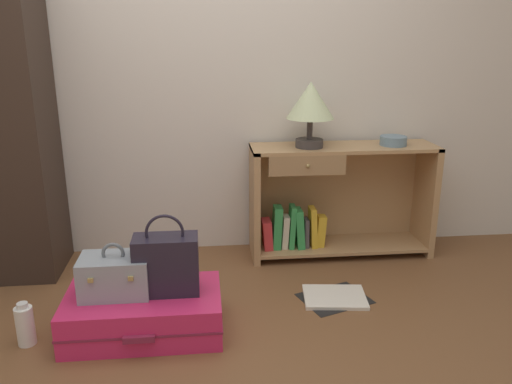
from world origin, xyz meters
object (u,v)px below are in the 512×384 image
(bookshelf, at_px, (332,201))
(handbag, at_px, (166,264))
(open_book_on_floor, at_px, (335,297))
(suitcase_large, at_px, (144,313))
(bottle, at_px, (25,325))
(table_lamp, at_px, (310,104))
(bowl, at_px, (393,141))
(train_case, at_px, (115,275))

(bookshelf, xyz_separation_m, handbag, (-1.01, -0.84, -0.01))
(open_book_on_floor, bearing_deg, suitcase_large, -167.58)
(handbag, xyz_separation_m, bottle, (-0.66, -0.06, -0.25))
(bookshelf, relative_size, bottle, 5.49)
(bookshelf, xyz_separation_m, open_book_on_floor, (-0.13, -0.63, -0.35))
(bookshelf, xyz_separation_m, table_lamp, (-0.17, -0.04, 0.63))
(open_book_on_floor, bearing_deg, bookshelf, 78.66)
(handbag, bearing_deg, bottle, -174.67)
(table_lamp, bearing_deg, bookshelf, 13.08)
(bowl, bearing_deg, train_case, -153.70)
(train_case, bearing_deg, bookshelf, 33.72)
(bowl, height_order, open_book_on_floor, bowl)
(bookshelf, height_order, bowl, bowl)
(bookshelf, distance_m, train_case, 1.51)
(table_lamp, distance_m, train_case, 1.51)
(bookshelf, relative_size, handbag, 2.96)
(suitcase_large, height_order, open_book_on_floor, suitcase_large)
(train_case, relative_size, handbag, 0.82)
(open_book_on_floor, bearing_deg, bottle, -170.05)
(bottle, xyz_separation_m, open_book_on_floor, (1.54, 0.27, -0.09))
(train_case, xyz_separation_m, bottle, (-0.41, -0.07, -0.20))
(table_lamp, relative_size, suitcase_large, 0.53)
(bookshelf, xyz_separation_m, bottle, (-1.66, -0.90, -0.26))
(handbag, bearing_deg, suitcase_large, -174.41)
(bowl, xyz_separation_m, open_book_on_floor, (-0.49, -0.60, -0.74))
(bookshelf, distance_m, open_book_on_floor, 0.73)
(handbag, bearing_deg, open_book_on_floor, 13.31)
(bowl, height_order, suitcase_large, bowl)
(table_lamp, xyz_separation_m, handbag, (-0.84, -0.80, -0.64))
(bookshelf, distance_m, handbag, 1.31)
(suitcase_large, relative_size, train_case, 2.32)
(bookshelf, bearing_deg, table_lamp, -166.92)
(table_lamp, distance_m, bottle, 1.94)
(table_lamp, distance_m, open_book_on_floor, 1.15)
(bookshelf, height_order, train_case, bookshelf)
(bookshelf, bearing_deg, suitcase_large, -142.90)
(suitcase_large, height_order, bottle, bottle)
(bowl, distance_m, bottle, 2.30)
(bowl, distance_m, handbag, 1.64)
(bowl, bearing_deg, suitcase_large, -151.34)
(handbag, bearing_deg, train_case, 178.76)
(open_book_on_floor, bearing_deg, bowl, 50.42)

